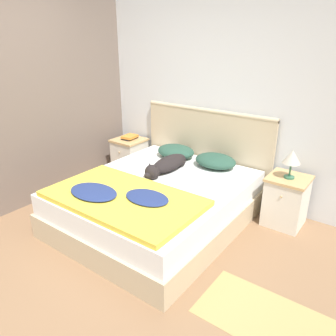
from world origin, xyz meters
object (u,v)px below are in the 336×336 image
(nightstand_left, at_px, (130,157))
(bed, at_px, (157,203))
(nightstand_right, at_px, (286,201))
(table_lamp, at_px, (292,158))
(book_stack, at_px, (130,137))
(pillow_right, at_px, (215,161))
(dog, at_px, (167,165))
(pillow_left, at_px, (176,151))

(nightstand_left, bearing_deg, bed, -35.08)
(nightstand_right, xyz_separation_m, table_lamp, (-0.00, -0.02, 0.51))
(bed, distance_m, book_stack, 1.47)
(nightstand_left, distance_m, pillow_right, 1.49)
(nightstand_left, height_order, dog, dog)
(pillow_left, distance_m, table_lamp, 1.47)
(pillow_left, relative_size, dog, 0.62)
(nightstand_right, distance_m, book_stack, 2.34)
(table_lamp, bearing_deg, pillow_left, -178.89)
(table_lamp, bearing_deg, nightstand_left, 179.56)
(pillow_left, distance_m, dog, 0.50)
(book_stack, bearing_deg, nightstand_left, -113.13)
(pillow_right, bearing_deg, book_stack, 177.69)
(pillow_right, height_order, book_stack, pillow_right)
(nightstand_left, height_order, table_lamp, table_lamp)
(pillow_right, bearing_deg, nightstand_right, 3.01)
(bed, relative_size, book_stack, 8.83)
(bed, distance_m, nightstand_left, 1.42)
(pillow_right, bearing_deg, nightstand_left, 178.19)
(nightstand_right, xyz_separation_m, dog, (-1.27, -0.50, 0.29))
(nightstand_right, bearing_deg, pillow_left, -178.19)
(book_stack, bearing_deg, dog, -26.02)
(pillow_left, height_order, pillow_right, same)
(bed, relative_size, nightstand_right, 3.61)
(nightstand_right, distance_m, dog, 1.39)
(nightstand_left, relative_size, pillow_right, 1.11)
(bed, bearing_deg, nightstand_right, 35.08)
(nightstand_left, bearing_deg, pillow_left, -3.01)
(dog, bearing_deg, nightstand_left, 154.65)
(nightstand_right, bearing_deg, pillow_right, -176.99)
(bed, distance_m, pillow_right, 0.89)
(book_stack, bearing_deg, pillow_right, -2.31)
(book_stack, xyz_separation_m, table_lamp, (2.32, -0.03, 0.20))
(dog, bearing_deg, nightstand_right, 21.72)
(nightstand_left, height_order, pillow_left, pillow_left)
(bed, relative_size, nightstand_left, 3.61)
(nightstand_right, xyz_separation_m, pillow_right, (-0.87, -0.05, 0.29))
(dog, xyz_separation_m, book_stack, (-1.06, 0.52, 0.02))
(nightstand_right, relative_size, pillow_right, 1.11)
(bed, height_order, pillow_left, pillow_left)
(pillow_right, xyz_separation_m, dog, (-0.39, -0.46, 0.00))
(bed, bearing_deg, dog, 107.78)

